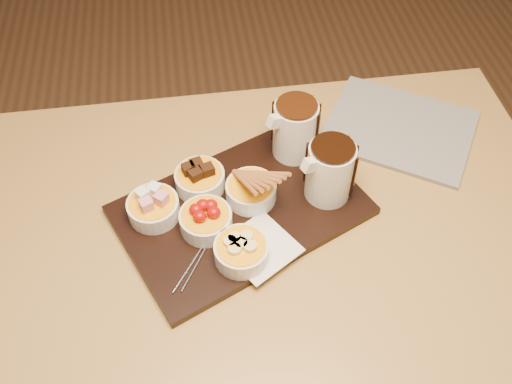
{
  "coord_description": "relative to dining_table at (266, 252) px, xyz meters",
  "views": [
    {
      "loc": [
        -0.12,
        -0.65,
        1.65
      ],
      "look_at": [
        -0.02,
        0.03,
        0.81
      ],
      "focal_mm": 40.0,
      "sensor_mm": 36.0,
      "label": 1
    }
  ],
  "objects": [
    {
      "name": "ground",
      "position": [
        0.0,
        0.0,
        -0.65
      ],
      "size": [
        5.0,
        5.0,
        0.0
      ],
      "primitive_type": "plane",
      "color": "brown",
      "rests_on": "ground"
    },
    {
      "name": "pitcher_milk_chocolate",
      "position": [
        0.08,
        0.17,
        0.18
      ],
      "size": [
        0.12,
        0.12,
        0.12
      ],
      "primitive_type": "cylinder",
      "rotation": [
        0.0,
        0.0,
        0.42
      ],
      "color": "silver",
      "rests_on": "serving_board"
    },
    {
      "name": "serving_board",
      "position": [
        -0.05,
        0.03,
        0.11
      ],
      "size": [
        0.54,
        0.46,
        0.02
      ],
      "primitive_type": "cube",
      "rotation": [
        0.0,
        0.0,
        0.42
      ],
      "color": "black",
      "rests_on": "dining_table"
    },
    {
      "name": "bowl_strawberries",
      "position": [
        -0.12,
        -0.0,
        0.14
      ],
      "size": [
        0.1,
        0.1,
        0.04
      ],
      "primitive_type": "cylinder",
      "color": "white",
      "rests_on": "serving_board"
    },
    {
      "name": "bowl_biscotti",
      "position": [
        -0.02,
        0.05,
        0.14
      ],
      "size": [
        0.1,
        0.1,
        0.04
      ],
      "primitive_type": "cylinder",
      "color": "white",
      "rests_on": "serving_board"
    },
    {
      "name": "bowl_cake",
      "position": [
        -0.12,
        0.1,
        0.14
      ],
      "size": [
        0.1,
        0.1,
        0.04
      ],
      "primitive_type": "cylinder",
      "color": "white",
      "rests_on": "serving_board"
    },
    {
      "name": "newspaper",
      "position": [
        0.33,
        0.22,
        0.1
      ],
      "size": [
        0.4,
        0.38,
        0.01
      ],
      "primitive_type": "cube",
      "rotation": [
        0.0,
        0.0,
        -0.57
      ],
      "color": "beige",
      "rests_on": "dining_table"
    },
    {
      "name": "bowl_marshmallows",
      "position": [
        -0.21,
        0.04,
        0.14
      ],
      "size": [
        0.1,
        0.1,
        0.04
      ],
      "primitive_type": "cylinder",
      "color": "white",
      "rests_on": "serving_board"
    },
    {
      "name": "fondue_skewers",
      "position": [
        -0.12,
        -0.03,
        0.12
      ],
      "size": [
        0.23,
        0.17,
        0.01
      ],
      "primitive_type": null,
      "rotation": [
        0.0,
        0.0,
        -0.59
      ],
      "color": "silver",
      "rests_on": "serving_board"
    },
    {
      "name": "dining_table",
      "position": [
        0.0,
        0.0,
        0.0
      ],
      "size": [
        1.2,
        0.8,
        0.75
      ],
      "color": "#AA833F",
      "rests_on": "ground"
    },
    {
      "name": "napkin",
      "position": [
        -0.02,
        -0.07,
        0.12
      ],
      "size": [
        0.17,
        0.17,
        0.0
      ],
      "primitive_type": "cube",
      "rotation": [
        0.0,
        0.0,
        0.56
      ],
      "color": "white",
      "rests_on": "serving_board"
    },
    {
      "name": "pitcher_dark_chocolate",
      "position": [
        0.13,
        0.05,
        0.18
      ],
      "size": [
        0.12,
        0.12,
        0.12
      ],
      "primitive_type": "cylinder",
      "rotation": [
        0.0,
        0.0,
        0.42
      ],
      "color": "silver",
      "rests_on": "serving_board"
    },
    {
      "name": "bowl_bananas",
      "position": [
        -0.06,
        -0.08,
        0.14
      ],
      "size": [
        0.1,
        0.1,
        0.04
      ],
      "primitive_type": "cylinder",
      "color": "white",
      "rests_on": "serving_board"
    }
  ]
}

